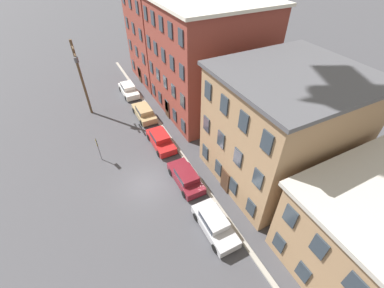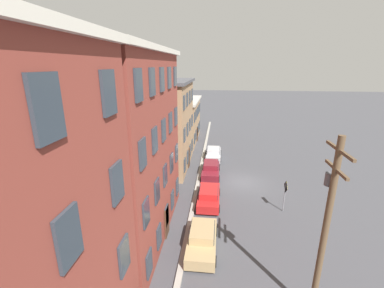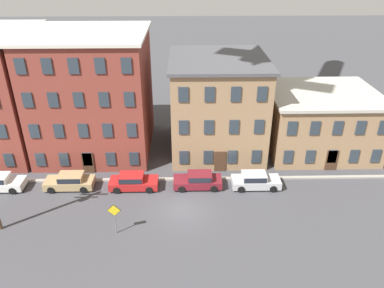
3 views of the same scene
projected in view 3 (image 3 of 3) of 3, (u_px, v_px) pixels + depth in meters
ground_plane at (183, 209)px, 31.59m from camera, size 200.00×200.00×0.00m
kerb_strip at (183, 179)px, 35.53m from camera, size 56.00×0.36×0.16m
apartment_midblock at (93, 93)px, 38.54m from camera, size 11.71×11.22×12.49m
apartment_far at (217, 105)px, 39.16m from camera, size 9.85×10.73×9.93m
apartment_annex at (319, 120)px, 39.84m from camera, size 11.28×9.97×6.45m
car_tan at (70, 181)px, 34.04m from camera, size 4.40×1.92×1.43m
car_red at (133, 181)px, 34.01m from camera, size 4.40×1.92×1.43m
car_maroon at (198, 180)px, 34.18m from camera, size 4.40×1.92×1.43m
car_silver at (255, 180)px, 34.16m from camera, size 4.40×1.92×1.43m
caution_sign at (114, 214)px, 28.07m from camera, size 1.05×0.08×2.72m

